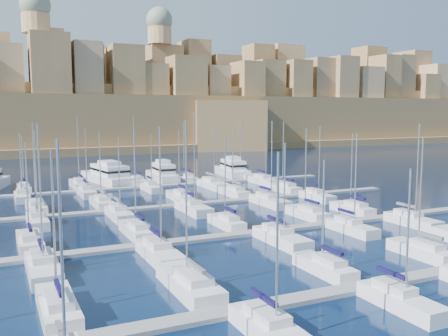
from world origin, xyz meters
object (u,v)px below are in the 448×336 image
motor_yacht_b (109,175)px  motor_yacht_d (233,169)px  sailboat_4 (422,251)px  motor_yacht_c (163,174)px  sailboat_2 (190,284)px

motor_yacht_b → motor_yacht_d: bearing=-3.9°
motor_yacht_b → motor_yacht_d: 29.97m
sailboat_4 → motor_yacht_c: 69.66m
sailboat_4 → motor_yacht_d: size_ratio=0.85×
motor_yacht_c → motor_yacht_d: bearing=2.0°
motor_yacht_b → sailboat_2: bearing=-96.5°
motor_yacht_b → motor_yacht_c: (11.73, -2.70, -0.00)m
motor_yacht_c → motor_yacht_d: 18.18m
motor_yacht_b → motor_yacht_c: size_ratio=1.43×
sailboat_2 → motor_yacht_b: 71.50m
sailboat_2 → sailboat_4: bearing=-2.0°
motor_yacht_b → motor_yacht_c: bearing=-13.0°
sailboat_2 → motor_yacht_c: 71.17m
motor_yacht_c → motor_yacht_d: (18.17, 0.64, 0.00)m
motor_yacht_d → sailboat_4: bearing=-99.0°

